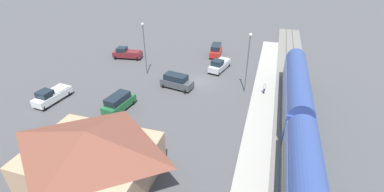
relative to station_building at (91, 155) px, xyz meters
The scene contains 13 objects.
ground_plane 22.54m from the station_building, 100.31° to the right, with size 200.00×200.00×0.00m, color #4C4C4F.
railway_track 28.56m from the station_building, 129.29° to the right, with size 4.80×70.00×0.30m.
platform 26.21m from the station_building, 122.47° to the right, with size 3.20×46.00×0.30m.
station_building is the anchor object (origin of this frame).
pedestrian_on_platform 25.06m from the station_building, 124.10° to the right, with size 0.36×0.36×1.71m.
suv_green 11.96m from the station_building, 70.26° to the right, with size 2.63×5.13×2.22m.
pickup_white 17.42m from the station_building, 36.41° to the right, with size 2.45×5.56×2.14m.
pickup_maroon 30.34m from the station_building, 66.69° to the right, with size 5.63×3.11×2.14m.
pickup_silver 28.22m from the station_building, 102.39° to the right, with size 3.12×5.70×2.14m.
suv_charcoal 19.27m from the station_building, 93.49° to the right, with size 5.17×3.05×2.22m.
suv_red 34.43m from the station_building, 96.57° to the right, with size 2.42×5.07×2.22m.
light_pole_near_platform 24.07m from the station_building, 117.91° to the right, with size 0.44×0.44×8.83m.
light_pole_lot_center 23.25m from the station_building, 76.56° to the right, with size 0.44×0.44×8.64m.
Camera 1 is at (-9.87, 36.58, 19.21)m, focal length 24.93 mm.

